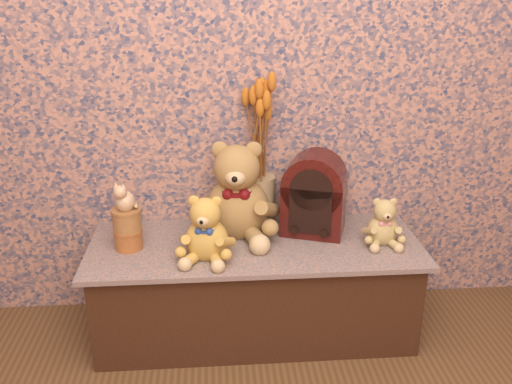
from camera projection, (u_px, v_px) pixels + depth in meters
The scene contains 10 objects.
display_shelf at pixel (255, 287), 2.32m from camera, with size 1.34×0.53×0.42m, color #334A68.
teddy_large at pixel (237, 185), 2.26m from camera, with size 0.34×0.41×0.43m, color #A0763E, non-canonical shape.
teddy_medium at pixel (206, 224), 2.09m from camera, with size 0.22×0.26×0.27m, color #B08731, non-canonical shape.
teddy_small at pixel (383, 219), 2.21m from camera, with size 0.17×0.20×0.21m, color tan, non-canonical shape.
cathedral_radio at pixel (314, 193), 2.28m from camera, with size 0.25×0.18×0.35m, color #320A09, non-canonical shape.
ceramic_vase at pixel (260, 200), 2.38m from camera, with size 0.13×0.13×0.22m, color tan.
dried_stalks at pixel (260, 125), 2.26m from camera, with size 0.23×0.23×0.44m, color #C5691F, non-canonical shape.
biscuit_tin_lower at pixel (129, 239), 2.19m from camera, with size 0.11×0.11×0.08m, color gold.
biscuit_tin_upper at pixel (127, 220), 2.16m from camera, with size 0.11×0.11×0.09m, color tan.
cat_figurine at pixel (125, 195), 2.12m from camera, with size 0.09×0.10×0.12m, color silver, non-canonical shape.
Camera 1 is at (-0.15, -0.77, 1.43)m, focal length 38.90 mm.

